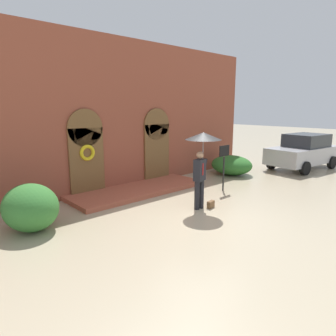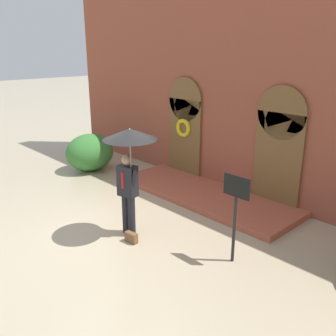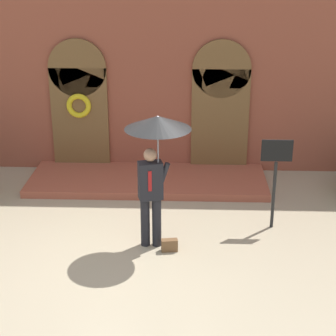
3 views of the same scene
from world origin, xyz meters
name	(u,v)px [view 3 (image 3 of 3)]	position (x,y,z in m)	size (l,w,h in m)	color
ground_plane	(135,253)	(0.00, 0.00, 0.00)	(80.00, 80.00, 0.00)	tan
building_facade	(150,54)	(0.00, 4.15, 2.68)	(14.00, 2.30, 5.60)	brown
person_with_umbrella	(156,142)	(0.36, 0.30, 1.91)	(1.10, 1.10, 2.36)	black
handbag	(169,245)	(0.59, 0.10, 0.11)	(0.28, 0.12, 0.22)	brown
sign_post	(276,169)	(2.47, 1.07, 1.16)	(0.56, 0.06, 1.72)	black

